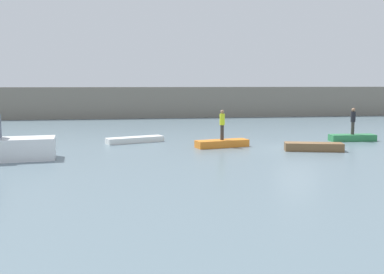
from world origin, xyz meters
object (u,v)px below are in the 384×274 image
at_px(rowboat_white, 135,140).
at_px(rowboat_brown, 314,147).
at_px(person_hiviz_shirt, 222,123).
at_px(person_dark_shirt, 353,120).
at_px(rowboat_green, 352,138).
at_px(rowboat_orange, 222,143).

height_order(rowboat_white, rowboat_brown, rowboat_brown).
bearing_deg(person_hiviz_shirt, rowboat_brown, -25.22).
bearing_deg(person_dark_shirt, rowboat_green, 0.00).
height_order(rowboat_green, person_hiviz_shirt, person_hiviz_shirt).
bearing_deg(rowboat_white, rowboat_brown, -47.27).
relative_size(rowboat_white, rowboat_brown, 1.16).
distance_m(rowboat_green, person_dark_shirt, 1.25).
height_order(rowboat_green, person_dark_shirt, person_dark_shirt).
bearing_deg(rowboat_green, rowboat_brown, -136.57).
xyz_separation_m(rowboat_brown, person_hiviz_shirt, (-4.97, 2.34, 1.25)).
xyz_separation_m(rowboat_green, person_hiviz_shirt, (-9.46, -1.48, 1.26)).
relative_size(rowboat_brown, person_dark_shirt, 1.82).
height_order(rowboat_orange, person_hiviz_shirt, person_hiviz_shirt).
relative_size(person_dark_shirt, person_hiviz_shirt, 0.98).
height_order(person_dark_shirt, person_hiviz_shirt, person_hiviz_shirt).
relative_size(rowboat_orange, person_hiviz_shirt, 1.79).
xyz_separation_m(rowboat_orange, rowboat_brown, (4.97, -2.34, 0.02)).
relative_size(rowboat_green, person_dark_shirt, 1.70).
xyz_separation_m(rowboat_white, person_dark_shirt, (14.76, -1.38, 1.28)).
height_order(rowboat_brown, rowboat_green, rowboat_brown).
distance_m(person_dark_shirt, person_hiviz_shirt, 9.58).
xyz_separation_m(person_dark_shirt, person_hiviz_shirt, (-9.46, -1.48, 0.01)).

